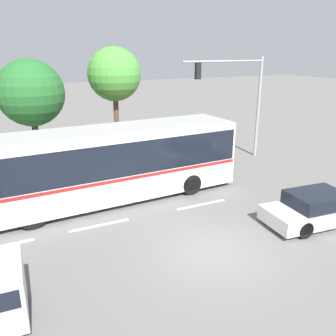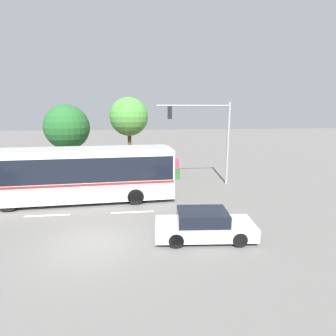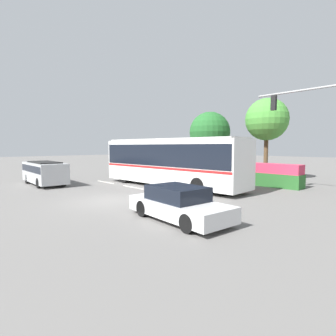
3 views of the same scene
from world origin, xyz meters
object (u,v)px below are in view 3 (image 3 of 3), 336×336
Objects in this scene: city_bus at (170,159)px; street_tree_left at (210,132)px; street_tree_centre at (267,120)px; suv_left_lane at (45,171)px; traffic_light_pole at (329,120)px; sedan_foreground at (179,204)px.

street_tree_left is (-2.53, 7.72, 2.26)m from city_bus.
suv_left_lane is at bearing -123.67° from street_tree_centre.
suv_left_lane is 14.90m from street_tree_left.
city_bus is 1.89× the size of street_tree_left.
traffic_light_pole reaches higher than city_bus.
suv_left_lane reaches higher than sedan_foreground.
sedan_foreground is 0.73× the size of street_tree_left.
street_tree_centre is (9.76, 14.65, 4.04)m from suv_left_lane.
traffic_light_pole is at bearing -164.34° from city_bus.
traffic_light_pole reaches higher than sedan_foreground.
city_bus is 1.69× the size of street_tree_centre.
street_tree_left is at bearing 74.87° from suv_left_lane.
city_bus is at bearing 44.08° from suv_left_lane.
street_tree_left is (-11.52, 4.71, -0.02)m from traffic_light_pole.
city_bus is 9.74m from traffic_light_pole.
traffic_light_pole is 0.91× the size of street_tree_centre.
street_tree_left is at bearing -22.23° from traffic_light_pole.
suv_left_lane is (-6.94, -6.16, -0.91)m from city_bus.
suv_left_lane is at bearing -107.61° from street_tree_left.
traffic_light_pole is (2.57, 8.73, 3.58)m from sedan_foreground.
suv_left_lane is 0.75× the size of street_tree_centre.
sedan_foreground is at bearing 4.37° from suv_left_lane.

